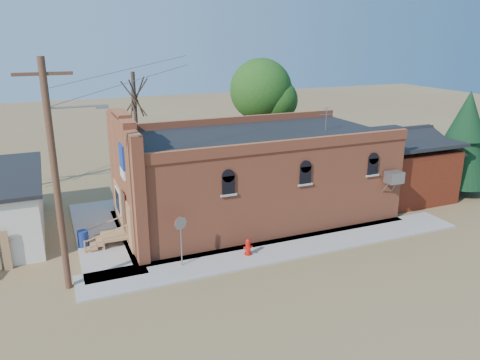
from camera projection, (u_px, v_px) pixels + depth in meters
name	position (u px, v px, depth m)	size (l,w,h in m)	color
ground	(266.00, 263.00, 20.72)	(120.00, 120.00, 0.00)	brown
sidewalk_south	(286.00, 249.00, 22.06)	(19.00, 2.20, 0.08)	#9E9991
sidewalk_west	(103.00, 234.00, 23.67)	(2.60, 10.00, 0.08)	#9E9991
brick_bar	(250.00, 176.00, 25.47)	(16.40, 7.97, 6.30)	#CC623E
red_shed	(394.00, 159.00, 29.13)	(5.40, 6.40, 4.30)	#5F1D10
utility_pole	(57.00, 174.00, 17.35)	(3.12, 0.26, 9.00)	#4A291D
tree_bare_near	(134.00, 97.00, 29.28)	(2.80, 2.80, 7.65)	#493829
tree_leafy	(261.00, 90.00, 33.04)	(4.40, 4.40, 8.15)	#493829
evergreen_tree	(465.00, 136.00, 28.85)	(3.60, 3.60, 6.50)	#493829
fire_hydrant	(248.00, 247.00, 21.28)	(0.45, 0.43, 0.78)	red
stop_sign	(181.00, 228.00, 19.89)	(0.60, 0.27, 2.29)	gray
trash_barrel	(83.00, 239.00, 22.12)	(0.50, 0.50, 0.78)	navy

